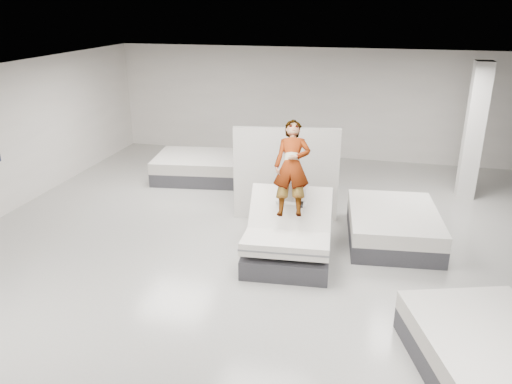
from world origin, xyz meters
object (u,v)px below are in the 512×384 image
hero_bed (288,239)px  person (291,185)px  flat_bed_right_far (393,226)px  divider_panel (286,174)px  flat_bed_left_far (200,167)px  remote (302,205)px  flat_bed_right_near (490,356)px  column (474,132)px

hero_bed → person: 0.98m
flat_bed_right_far → person: bearing=-155.1°
hero_bed → divider_panel: 1.89m
hero_bed → divider_panel: divider_panel is taller
person → flat_bed_right_far: 2.31m
divider_panel → flat_bed_left_far: (-2.69, 2.04, -0.69)m
person → divider_panel: (-0.36, 1.41, -0.30)m
flat_bed_right_far → remote: bearing=-143.7°
remote → flat_bed_right_far: (1.64, 1.20, -0.77)m
remote → divider_panel: size_ratio=0.06×
person → flat_bed_right_near: bearing=-47.7°
column → person: bearing=-134.1°
remote → flat_bed_right_far: remote is taller
remote → flat_bed_right_near: (2.77, -2.47, -0.77)m
divider_panel → flat_bed_left_far: divider_panel is taller
divider_panel → column: (3.96, 2.30, 0.59)m
remote → divider_panel: bearing=104.6°
flat_bed_left_far → column: (6.65, 0.26, 1.29)m
remote → hero_bed: bearing=176.4°
flat_bed_right_near → flat_bed_right_far: bearing=107.1°
divider_panel → column: column is taller
remote → divider_panel: (-0.61, 1.74, -0.07)m
flat_bed_right_far → divider_panel: bearing=166.6°
person → column: column is taller
person → flat_bed_right_near: (3.02, -2.80, -1.00)m
divider_panel → flat_bed_right_near: divider_panel is taller
hero_bed → flat_bed_right_near: bearing=-39.5°
hero_bed → remote: bearing=1.2°
remote → person: bearing=122.2°
person → flat_bed_left_far: bearing=126.7°
remote → flat_bed_right_far: bearing=31.5°
divider_panel → remote: bearing=-79.7°
flat_bed_left_far → column: 6.78m
flat_bed_right_far → flat_bed_right_near: flat_bed_right_far is taller
flat_bed_left_far → divider_panel: bearing=-37.2°
person → column: 5.18m
hero_bed → flat_bed_right_near: hero_bed is taller
person → hero_bed: bearing=-90.0°
flat_bed_right_near → divider_panel: bearing=128.7°
person → flat_bed_right_near: size_ratio=0.69×
hero_bed → flat_bed_right_near: 3.87m
flat_bed_right_far → flat_bed_left_far: flat_bed_left_far is taller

